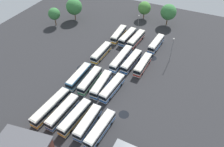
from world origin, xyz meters
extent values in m
plane|color=#28282B|center=(0.00, 0.00, 0.00)|extent=(122.57, 122.57, 0.00)
cube|color=silver|center=(-22.18, -7.42, 1.77)|extent=(11.45, 2.97, 2.94)
cube|color=beige|center=(-22.18, -7.42, 3.31)|extent=(10.99, 2.75, 0.14)
cube|color=black|center=(-22.18, -7.42, 2.24)|extent=(11.51, 3.01, 0.94)
cube|color=orange|center=(-22.18, -7.42, 0.95)|extent=(11.51, 3.01, 0.59)
cube|color=black|center=(-16.50, -7.17, 2.34)|extent=(0.15, 2.04, 1.08)
cylinder|color=black|center=(-18.71, -6.12, 0.50)|extent=(1.01, 0.34, 1.00)
cylinder|color=black|center=(-18.61, -8.41, 0.50)|extent=(1.01, 0.34, 1.00)
cylinder|color=black|center=(-25.75, -6.43, 0.50)|extent=(1.01, 0.34, 1.00)
cylinder|color=black|center=(-25.65, -8.71, 0.50)|extent=(1.01, 0.34, 1.00)
cube|color=silver|center=(-22.00, -3.34, 1.77)|extent=(11.52, 3.33, 2.94)
cube|color=beige|center=(-22.00, -3.34, 3.31)|extent=(11.05, 3.10, 0.14)
cube|color=black|center=(-22.00, -3.34, 2.24)|extent=(11.58, 3.37, 0.94)
cube|color=#1E56A8|center=(-22.00, -3.34, 0.95)|extent=(11.58, 3.37, 0.59)
cube|color=black|center=(-16.32, -3.77, 2.34)|extent=(0.21, 2.03, 1.08)
cylinder|color=black|center=(-18.40, -2.47, 0.50)|extent=(1.02, 0.37, 1.00)
cylinder|color=black|center=(-18.57, -4.74, 0.50)|extent=(1.02, 0.37, 1.00)
cylinder|color=black|center=(-25.43, -1.94, 0.50)|extent=(1.02, 0.37, 1.00)
cylinder|color=black|center=(-25.60, -4.21, 0.50)|extent=(1.02, 0.37, 1.00)
cube|color=silver|center=(-21.82, 0.46, 1.77)|extent=(11.65, 3.41, 2.94)
cube|color=beige|center=(-21.82, 0.46, 3.31)|extent=(11.17, 3.17, 0.14)
cube|color=black|center=(-21.82, 0.46, 2.24)|extent=(11.71, 3.45, 0.94)
cube|color=red|center=(-21.82, 0.46, 0.95)|extent=(11.71, 3.45, 0.59)
cube|color=black|center=(-16.08, -0.01, 2.34)|extent=(0.23, 2.03, 1.08)
cylinder|color=black|center=(-18.18, 1.31, 0.50)|extent=(1.02, 0.38, 1.00)
cylinder|color=black|center=(-18.36, -0.97, 0.50)|extent=(1.02, 0.38, 1.00)
cylinder|color=black|center=(-25.27, 1.88, 0.50)|extent=(1.02, 0.38, 1.00)
cylinder|color=black|center=(-25.46, -0.39, 0.50)|extent=(1.02, 0.38, 1.00)
cube|color=silver|center=(-22.06, 8.64, 1.77)|extent=(11.19, 3.32, 2.94)
cube|color=beige|center=(-22.06, 8.64, 3.31)|extent=(10.74, 3.09, 0.14)
cube|color=black|center=(-22.06, 8.64, 2.24)|extent=(11.25, 3.36, 0.94)
cube|color=#1E56A8|center=(-22.06, 8.64, 0.95)|extent=(11.25, 3.36, 0.59)
cube|color=black|center=(-16.55, 8.22, 2.34)|extent=(0.22, 2.03, 1.08)
cylinder|color=black|center=(-18.56, 9.52, 0.50)|extent=(1.02, 0.38, 1.00)
cylinder|color=black|center=(-18.73, 7.24, 0.50)|extent=(1.02, 0.38, 1.00)
cylinder|color=black|center=(-25.38, 10.04, 0.50)|extent=(1.02, 0.38, 1.00)
cylinder|color=black|center=(-25.55, 7.77, 0.50)|extent=(1.02, 0.38, 1.00)
cube|color=silver|center=(-7.61, -7.89, 1.77)|extent=(11.35, 2.82, 2.94)
cube|color=beige|center=(-7.61, -7.89, 3.31)|extent=(10.89, 2.61, 0.14)
cube|color=black|center=(-7.61, -7.89, 2.24)|extent=(11.41, 2.86, 0.94)
cube|color=orange|center=(-7.61, -7.89, 0.95)|extent=(11.41, 2.86, 0.59)
cube|color=black|center=(-1.96, -8.06, 2.34)|extent=(0.12, 2.04, 1.08)
cylinder|color=black|center=(-4.08, -6.85, 0.50)|extent=(1.01, 0.33, 1.00)
cylinder|color=black|center=(-4.15, -9.13, 0.50)|extent=(1.01, 0.33, 1.00)
cylinder|color=black|center=(-11.07, -6.64, 0.50)|extent=(1.01, 0.33, 1.00)
cylinder|color=black|center=(-11.14, -8.92, 0.50)|extent=(1.01, 0.33, 1.00)
cube|color=silver|center=(-7.50, 0.17, 1.77)|extent=(13.93, 2.91, 2.94)
cube|color=beige|center=(-7.50, 0.17, 3.31)|extent=(13.37, 2.70, 0.14)
cube|color=black|center=(-7.50, 0.17, 2.24)|extent=(14.00, 2.95, 0.94)
cube|color=#1E56A8|center=(-7.50, 0.17, 0.95)|extent=(14.00, 2.95, 0.59)
cube|color=black|center=(-0.56, -0.04, 2.34)|extent=(0.12, 2.04, 1.08)
cube|color=#47474C|center=(-9.02, 0.22, 1.77)|extent=(0.98, 2.56, 2.82)
cylinder|color=black|center=(-3.17, 1.18, 0.50)|extent=(1.01, 0.33, 1.00)
cylinder|color=black|center=(-3.24, -1.10, 0.50)|extent=(1.01, 0.33, 1.00)
cylinder|color=black|center=(-11.75, 1.45, 0.50)|extent=(1.01, 0.33, 1.00)
cylinder|color=black|center=(-11.83, -0.83, 0.50)|extent=(1.01, 0.33, 1.00)
cube|color=silver|center=(-7.50, 4.11, 1.77)|extent=(12.01, 3.41, 2.94)
cube|color=beige|center=(-7.50, 4.11, 3.31)|extent=(11.52, 3.17, 0.14)
cube|color=black|center=(-7.50, 4.11, 2.24)|extent=(12.07, 3.45, 0.94)
cube|color=#1E56A8|center=(-7.50, 4.11, 0.95)|extent=(12.07, 3.45, 0.59)
cube|color=black|center=(-1.58, 3.64, 2.34)|extent=(0.22, 2.03, 1.08)
cylinder|color=black|center=(-3.75, 4.96, 0.50)|extent=(1.02, 0.38, 1.00)
cylinder|color=black|center=(-3.93, 2.68, 0.50)|extent=(1.02, 0.38, 1.00)
cylinder|color=black|center=(-11.08, 5.54, 0.50)|extent=(1.02, 0.38, 1.00)
cylinder|color=black|center=(-11.26, 3.26, 0.50)|extent=(1.02, 0.38, 1.00)
cube|color=silver|center=(-7.47, 8.33, 1.77)|extent=(11.12, 2.89, 2.94)
cube|color=beige|center=(-7.47, 8.33, 3.31)|extent=(10.67, 2.67, 0.14)
cube|color=black|center=(-7.47, 8.33, 2.24)|extent=(11.18, 2.93, 0.94)
cube|color=red|center=(-7.47, 8.33, 0.95)|extent=(11.18, 2.93, 0.59)
cube|color=black|center=(-1.95, 8.12, 2.34)|extent=(0.14, 2.04, 1.08)
cylinder|color=black|center=(-4.01, 9.34, 0.50)|extent=(1.01, 0.34, 1.00)
cylinder|color=black|center=(-4.09, 7.06, 0.50)|extent=(1.01, 0.34, 1.00)
cylinder|color=black|center=(-10.85, 9.59, 0.50)|extent=(1.01, 0.34, 1.00)
cylinder|color=black|center=(-10.93, 7.31, 0.50)|extent=(1.01, 0.34, 1.00)
cube|color=teal|center=(7.25, -8.30, 1.77)|extent=(11.74, 2.54, 2.94)
cube|color=beige|center=(7.25, -8.30, 3.31)|extent=(11.27, 2.34, 0.14)
cube|color=black|center=(7.25, -8.30, 2.24)|extent=(11.80, 2.58, 0.94)
cube|color=silver|center=(7.25, -8.30, 0.95)|extent=(11.80, 2.58, 0.59)
cube|color=black|center=(13.13, -8.33, 2.34)|extent=(0.07, 2.04, 1.08)
cylinder|color=black|center=(10.89, -7.18, 0.50)|extent=(1.00, 0.31, 1.00)
cylinder|color=black|center=(10.88, -9.46, 0.50)|extent=(1.00, 0.31, 1.00)
cylinder|color=black|center=(3.62, -7.14, 0.50)|extent=(1.00, 0.31, 1.00)
cylinder|color=black|center=(3.61, -9.43, 0.50)|extent=(1.00, 0.31, 1.00)
cube|color=silver|center=(7.36, -4.17, 1.77)|extent=(11.55, 2.59, 2.94)
cube|color=beige|center=(7.36, -4.17, 3.31)|extent=(11.09, 2.39, 0.14)
cube|color=black|center=(7.36, -4.17, 2.24)|extent=(11.61, 2.63, 0.94)
cube|color=#2D8C4C|center=(7.36, -4.17, 0.95)|extent=(11.61, 2.63, 0.59)
cube|color=black|center=(13.14, -4.12, 2.34)|extent=(0.08, 2.04, 1.08)
cylinder|color=black|center=(10.93, -3.00, 0.50)|extent=(1.00, 0.31, 1.00)
cylinder|color=black|center=(10.95, -5.28, 0.50)|extent=(1.00, 0.31, 1.00)
cylinder|color=black|center=(3.78, -3.06, 0.50)|extent=(1.00, 0.31, 1.00)
cylinder|color=black|center=(3.80, -5.35, 0.50)|extent=(1.00, 0.31, 1.00)
cube|color=silver|center=(7.44, -0.07, 1.77)|extent=(11.10, 2.93, 2.94)
cube|color=beige|center=(7.44, -0.07, 3.31)|extent=(10.66, 2.72, 0.14)
cube|color=black|center=(7.44, -0.07, 2.24)|extent=(11.16, 2.97, 0.94)
cube|color=#1E56A8|center=(7.44, -0.07, 0.95)|extent=(11.16, 2.97, 0.59)
cube|color=black|center=(12.95, 0.15, 2.34)|extent=(0.14, 2.04, 1.08)
cylinder|color=black|center=(10.80, 1.21, 0.50)|extent=(1.01, 0.34, 1.00)
cylinder|color=black|center=(10.89, -1.07, 0.50)|extent=(1.01, 0.34, 1.00)
cylinder|color=black|center=(3.98, 0.93, 0.50)|extent=(1.01, 0.34, 1.00)
cylinder|color=black|center=(4.07, -1.35, 0.50)|extent=(1.01, 0.34, 1.00)
cube|color=silver|center=(7.30, 3.66, 1.77)|extent=(11.58, 3.48, 2.94)
cube|color=beige|center=(7.30, 3.66, 3.31)|extent=(11.11, 3.24, 0.14)
cube|color=black|center=(7.30, 3.66, 2.24)|extent=(11.64, 3.52, 0.94)
cube|color=#1E56A8|center=(7.30, 3.66, 0.95)|extent=(11.64, 3.52, 0.59)
cube|color=black|center=(13.00, 3.15, 2.34)|extent=(0.24, 2.03, 1.08)
cylinder|color=black|center=(10.93, 4.48, 0.50)|extent=(1.02, 0.39, 1.00)
cylinder|color=black|center=(10.72, 2.21, 0.50)|extent=(1.02, 0.39, 1.00)
cylinder|color=black|center=(3.88, 5.10, 0.50)|extent=(1.02, 0.39, 1.00)
cylinder|color=black|center=(3.68, 2.83, 0.50)|extent=(1.02, 0.39, 1.00)
cube|color=silver|center=(21.73, -8.61, 1.77)|extent=(14.01, 3.54, 2.94)
cube|color=beige|center=(21.73, -8.61, 3.31)|extent=(13.44, 3.30, 0.14)
cube|color=black|center=(21.73, -8.61, 2.24)|extent=(14.08, 3.58, 0.94)
cube|color=orange|center=(21.73, -8.61, 0.95)|extent=(14.08, 3.58, 0.59)
cube|color=black|center=(28.65, -9.14, 2.34)|extent=(0.22, 2.03, 1.08)
cube|color=#47474C|center=(20.21, -8.49, 1.77)|extent=(1.09, 2.59, 2.82)
cylinder|color=black|center=(26.10, -7.80, 0.50)|extent=(1.02, 0.38, 1.00)
cylinder|color=black|center=(25.92, -10.08, 0.50)|extent=(1.02, 0.38, 1.00)
cylinder|color=black|center=(17.53, -7.14, 0.50)|extent=(1.02, 0.38, 1.00)
cylinder|color=black|center=(17.36, -9.41, 0.50)|extent=(1.02, 0.38, 1.00)
cube|color=silver|center=(21.71, -4.61, 1.77)|extent=(11.98, 3.20, 2.94)
cube|color=beige|center=(21.71, -4.61, 3.31)|extent=(11.50, 2.97, 0.14)
cube|color=black|center=(21.71, -4.61, 2.24)|extent=(12.04, 3.24, 0.94)
cube|color=#1E56A8|center=(21.71, -4.61, 0.95)|extent=(12.04, 3.24, 0.59)
cube|color=black|center=(27.64, -4.98, 2.34)|extent=(0.18, 2.03, 1.08)
cylinder|color=black|center=(25.45, -3.70, 0.50)|extent=(1.02, 0.36, 1.00)
cylinder|color=black|center=(25.31, -5.98, 0.50)|extent=(1.02, 0.36, 1.00)
cylinder|color=black|center=(18.11, -3.25, 0.50)|extent=(1.02, 0.36, 1.00)
cylinder|color=black|center=(17.97, -5.53, 0.50)|extent=(1.02, 0.36, 1.00)
cube|color=silver|center=(21.77, -0.53, 1.77)|extent=(12.01, 3.44, 2.94)
cube|color=beige|center=(21.77, -0.53, 3.31)|extent=(11.52, 3.20, 0.14)
cube|color=black|center=(21.77, -0.53, 2.24)|extent=(12.07, 3.48, 0.94)
cube|color=orange|center=(21.77, -0.53, 0.95)|extent=(12.07, 3.48, 0.59)
cube|color=black|center=(27.68, -1.01, 2.34)|extent=(0.23, 2.03, 1.08)
cylinder|color=black|center=(25.52, 0.31, 0.50)|extent=(1.02, 0.38, 1.00)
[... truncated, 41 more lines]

